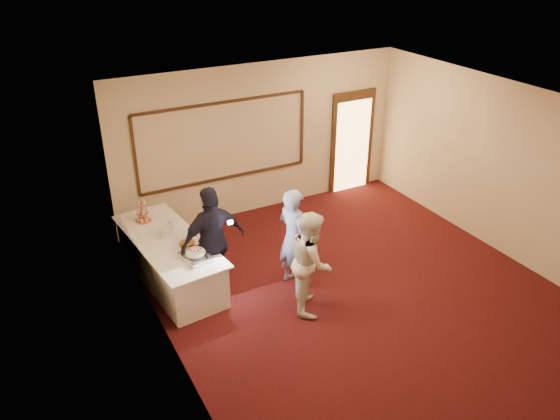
{
  "coord_description": "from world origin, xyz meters",
  "views": [
    {
      "loc": [
        -4.45,
        -5.64,
        5.17
      ],
      "look_at": [
        -0.79,
        1.24,
        1.15
      ],
      "focal_mm": 35.0,
      "sensor_mm": 36.0,
      "label": 1
    }
  ],
  "objects_px": {
    "cupcake_stand": "(143,213)",
    "man": "(293,238)",
    "buffet_table": "(170,260)",
    "tart": "(187,244)",
    "plate_stack_b": "(173,223)",
    "guest": "(213,241)",
    "pavlova_tray": "(196,254)",
    "plate_stack_a": "(166,231)",
    "woman": "(311,261)"
  },
  "relations": [
    {
      "from": "plate_stack_a",
      "to": "guest",
      "type": "height_order",
      "value": "guest"
    },
    {
      "from": "cupcake_stand",
      "to": "tart",
      "type": "relative_size",
      "value": 1.49
    },
    {
      "from": "pavlova_tray",
      "to": "guest",
      "type": "xyz_separation_m",
      "value": [
        0.34,
        0.15,
        0.05
      ]
    },
    {
      "from": "pavlova_tray",
      "to": "man",
      "type": "relative_size",
      "value": 0.32
    },
    {
      "from": "cupcake_stand",
      "to": "man",
      "type": "xyz_separation_m",
      "value": [
        1.9,
        -1.82,
        -0.07
      ]
    },
    {
      "from": "pavlova_tray",
      "to": "plate_stack_a",
      "type": "relative_size",
      "value": 2.63
    },
    {
      "from": "pavlova_tray",
      "to": "tart",
      "type": "distance_m",
      "value": 0.44
    },
    {
      "from": "buffet_table",
      "to": "man",
      "type": "relative_size",
      "value": 1.55
    },
    {
      "from": "tart",
      "to": "guest",
      "type": "relative_size",
      "value": 0.15
    },
    {
      "from": "man",
      "to": "buffet_table",
      "type": "bearing_deg",
      "value": 46.17
    },
    {
      "from": "cupcake_stand",
      "to": "tart",
      "type": "bearing_deg",
      "value": -70.93
    },
    {
      "from": "cupcake_stand",
      "to": "man",
      "type": "height_order",
      "value": "man"
    },
    {
      "from": "guest",
      "to": "pavlova_tray",
      "type": "bearing_deg",
      "value": 18.74
    },
    {
      "from": "man",
      "to": "woman",
      "type": "height_order",
      "value": "man"
    },
    {
      "from": "tart",
      "to": "man",
      "type": "height_order",
      "value": "man"
    },
    {
      "from": "pavlova_tray",
      "to": "cupcake_stand",
      "type": "xyz_separation_m",
      "value": [
        -0.37,
        1.55,
        0.06
      ]
    },
    {
      "from": "man",
      "to": "plate_stack_b",
      "type": "bearing_deg",
      "value": 34.2
    },
    {
      "from": "plate_stack_b",
      "to": "woman",
      "type": "relative_size",
      "value": 0.1
    },
    {
      "from": "cupcake_stand",
      "to": "plate_stack_b",
      "type": "distance_m",
      "value": 0.58
    },
    {
      "from": "plate_stack_b",
      "to": "tart",
      "type": "relative_size",
      "value": 0.63
    },
    {
      "from": "plate_stack_b",
      "to": "cupcake_stand",
      "type": "bearing_deg",
      "value": 131.29
    },
    {
      "from": "buffet_table",
      "to": "tart",
      "type": "relative_size",
      "value": 9.84
    },
    {
      "from": "buffet_table",
      "to": "pavlova_tray",
      "type": "height_order",
      "value": "pavlova_tray"
    },
    {
      "from": "woman",
      "to": "pavlova_tray",
      "type": "bearing_deg",
      "value": 85.38
    },
    {
      "from": "plate_stack_b",
      "to": "guest",
      "type": "height_order",
      "value": "guest"
    },
    {
      "from": "buffet_table",
      "to": "plate_stack_b",
      "type": "xyz_separation_m",
      "value": [
        0.21,
        0.37,
        0.45
      ]
    },
    {
      "from": "pavlova_tray",
      "to": "guest",
      "type": "relative_size",
      "value": 0.3
    },
    {
      "from": "buffet_table",
      "to": "pavlova_tray",
      "type": "relative_size",
      "value": 4.89
    },
    {
      "from": "pavlova_tray",
      "to": "cupcake_stand",
      "type": "height_order",
      "value": "cupcake_stand"
    },
    {
      "from": "tart",
      "to": "buffet_table",
      "type": "bearing_deg",
      "value": 124.91
    },
    {
      "from": "cupcake_stand",
      "to": "plate_stack_a",
      "type": "relative_size",
      "value": 1.95
    },
    {
      "from": "plate_stack_a",
      "to": "pavlova_tray",
      "type": "bearing_deg",
      "value": -78.01
    },
    {
      "from": "buffet_table",
      "to": "man",
      "type": "bearing_deg",
      "value": -30.48
    },
    {
      "from": "pavlova_tray",
      "to": "guest",
      "type": "bearing_deg",
      "value": 23.68
    },
    {
      "from": "tart",
      "to": "man",
      "type": "bearing_deg",
      "value": -25.08
    },
    {
      "from": "buffet_table",
      "to": "man",
      "type": "distance_m",
      "value": 2.06
    },
    {
      "from": "plate_stack_a",
      "to": "tart",
      "type": "bearing_deg",
      "value": -65.04
    },
    {
      "from": "plate_stack_a",
      "to": "man",
      "type": "bearing_deg",
      "value": -33.61
    },
    {
      "from": "cupcake_stand",
      "to": "man",
      "type": "distance_m",
      "value": 2.63
    },
    {
      "from": "buffet_table",
      "to": "guest",
      "type": "height_order",
      "value": "guest"
    },
    {
      "from": "plate_stack_a",
      "to": "plate_stack_b",
      "type": "distance_m",
      "value": 0.32
    },
    {
      "from": "woman",
      "to": "man",
      "type": "bearing_deg",
      "value": 21.91
    },
    {
      "from": "buffet_table",
      "to": "guest",
      "type": "relative_size",
      "value": 1.45
    },
    {
      "from": "cupcake_stand",
      "to": "woman",
      "type": "bearing_deg",
      "value": -53.51
    },
    {
      "from": "man",
      "to": "guest",
      "type": "xyz_separation_m",
      "value": [
        -1.18,
        0.42,
        0.06
      ]
    },
    {
      "from": "plate_stack_a",
      "to": "tart",
      "type": "distance_m",
      "value": 0.48
    },
    {
      "from": "plate_stack_a",
      "to": "guest",
      "type": "relative_size",
      "value": 0.11
    },
    {
      "from": "pavlova_tray",
      "to": "man",
      "type": "xyz_separation_m",
      "value": [
        1.53,
        -0.27,
        -0.0
      ]
    },
    {
      "from": "buffet_table",
      "to": "man",
      "type": "height_order",
      "value": "man"
    },
    {
      "from": "pavlova_tray",
      "to": "cupcake_stand",
      "type": "bearing_deg",
      "value": 103.37
    }
  ]
}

